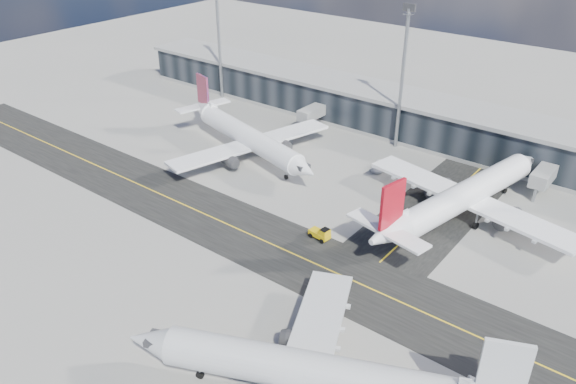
# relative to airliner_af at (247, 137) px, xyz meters

# --- Properties ---
(ground) EXTENTS (300.00, 300.00, 0.00)m
(ground) POSITION_rel_airliner_af_xyz_m (21.56, -25.69, -4.10)
(ground) COLOR gray
(ground) RESTS_ON ground
(taxiway_lanes) EXTENTS (180.00, 63.00, 0.03)m
(taxiway_lanes) POSITION_rel_airliner_af_xyz_m (25.47, -14.95, -4.09)
(taxiway_lanes) COLOR black
(taxiway_lanes) RESTS_ON ground
(terminal_concourse) EXTENTS (152.00, 19.80, 8.80)m
(terminal_concourse) POSITION_rel_airliner_af_xyz_m (21.60, 29.25, -0.01)
(terminal_concourse) COLOR black
(terminal_concourse) RESTS_ON ground
(floodlight_masts) EXTENTS (102.50, 0.70, 28.90)m
(floodlight_masts) POSITION_rel_airliner_af_xyz_m (21.56, 22.31, 11.51)
(floodlight_masts) COLOR gray
(floodlight_masts) RESTS_ON ground
(airliner_af) EXTENTS (41.33, 35.57, 12.41)m
(airliner_af) POSITION_rel_airliner_af_xyz_m (0.00, 0.00, 0.00)
(airliner_af) COLOR white
(airliner_af) RESTS_ON ground
(airliner_redtail) EXTENTS (37.65, 43.88, 13.06)m
(airliner_redtail) POSITION_rel_airliner_af_xyz_m (43.86, 2.74, 0.22)
(airliner_redtail) COLOR white
(airliner_redtail) RESTS_ON ground
(airliner_near) EXTENTS (40.54, 35.01, 12.57)m
(airliner_near) POSITION_rel_airliner_af_xyz_m (46.84, -41.69, 0.05)
(airliner_near) COLOR #B8BABD
(airliner_near) RESTS_ON ground
(baggage_tug) EXTENTS (3.56, 2.08, 2.13)m
(baggage_tug) POSITION_rel_airliner_af_xyz_m (29.34, -15.97, -3.03)
(baggage_tug) COLOR #DBB30B
(baggage_tug) RESTS_ON ground
(service_van) EXTENTS (3.37, 5.45, 1.41)m
(service_van) POSITION_rel_airliner_af_xyz_m (24.24, 10.83, -3.39)
(service_van) COLOR white
(service_van) RESTS_ON ground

